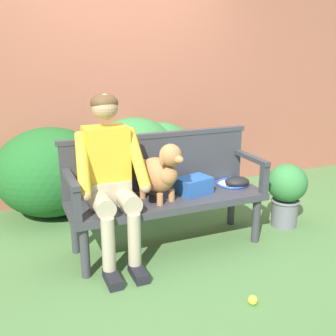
# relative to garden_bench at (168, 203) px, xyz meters

# --- Properties ---
(ground_plane) EXTENTS (40.00, 40.00, 0.00)m
(ground_plane) POSITION_rel_garden_bench_xyz_m (0.00, 0.00, -0.40)
(ground_plane) COLOR #4C753D
(brick_garden_fence) EXTENTS (8.00, 0.30, 2.73)m
(brick_garden_fence) POSITION_rel_garden_bench_xyz_m (0.00, 1.57, 0.96)
(brick_garden_fence) COLOR #9E5642
(brick_garden_fence) RESTS_ON ground
(hedge_bush_far_right) EXTENTS (1.12, 1.11, 0.90)m
(hedge_bush_far_right) POSITION_rel_garden_bench_xyz_m (-0.82, 1.16, 0.05)
(hedge_bush_far_right) COLOR #1E5B23
(hedge_bush_far_right) RESTS_ON ground
(hedge_bush_mid_right) EXTENTS (0.92, 0.66, 0.87)m
(hedge_bush_mid_right) POSITION_rel_garden_bench_xyz_m (0.40, 1.20, 0.03)
(hedge_bush_mid_right) COLOR #337538
(hedge_bush_mid_right) RESTS_ON ground
(hedge_bush_far_left) EXTENTS (1.03, 0.93, 0.94)m
(hedge_bush_far_left) POSITION_rel_garden_bench_xyz_m (0.09, 1.18, 0.07)
(hedge_bush_far_left) COLOR #337538
(hedge_bush_far_left) RESTS_ON ground
(garden_bench) EXTENTS (1.67, 0.54, 0.46)m
(garden_bench) POSITION_rel_garden_bench_xyz_m (0.00, 0.00, 0.00)
(garden_bench) COLOR #38383D
(garden_bench) RESTS_ON ground
(bench_backrest) EXTENTS (1.71, 0.06, 0.50)m
(bench_backrest) POSITION_rel_garden_bench_xyz_m (0.00, 0.24, 0.31)
(bench_backrest) COLOR #38383D
(bench_backrest) RESTS_ON garden_bench
(bench_armrest_left_end) EXTENTS (0.06, 0.54, 0.28)m
(bench_armrest_left_end) POSITION_rel_garden_bench_xyz_m (-0.79, -0.09, 0.26)
(bench_armrest_left_end) COLOR #38383D
(bench_armrest_left_end) RESTS_ON garden_bench
(bench_armrest_right_end) EXTENTS (0.06, 0.54, 0.28)m
(bench_armrest_right_end) POSITION_rel_garden_bench_xyz_m (0.79, -0.09, 0.26)
(bench_armrest_right_end) COLOR #38383D
(bench_armrest_right_end) RESTS_ON garden_bench
(person_seated) EXTENTS (0.56, 0.67, 1.33)m
(person_seated) POSITION_rel_garden_bench_xyz_m (-0.49, -0.02, 0.33)
(person_seated) COLOR black
(person_seated) RESTS_ON ground
(dog_on_bench) EXTENTS (0.35, 0.49, 0.49)m
(dog_on_bench) POSITION_rel_garden_bench_xyz_m (-0.09, -0.06, 0.31)
(dog_on_bench) COLOR #AD7042
(dog_on_bench) RESTS_ON garden_bench
(tennis_racket) EXTENTS (0.39, 0.57, 0.03)m
(tennis_racket) POSITION_rel_garden_bench_xyz_m (0.67, 0.09, 0.07)
(tennis_racket) COLOR blue
(tennis_racket) RESTS_ON garden_bench
(baseball_glove) EXTENTS (0.26, 0.22, 0.09)m
(baseball_glove) POSITION_rel_garden_bench_xyz_m (0.67, -0.00, 0.10)
(baseball_glove) COLOR black
(baseball_glove) RESTS_ON garden_bench
(sports_bag) EXTENTS (0.32, 0.26, 0.14)m
(sports_bag) POSITION_rel_garden_bench_xyz_m (0.24, -0.01, 0.13)
(sports_bag) COLOR #2856A3
(sports_bag) RESTS_ON garden_bench
(tennis_ball) EXTENTS (0.07, 0.07, 0.07)m
(tennis_ball) POSITION_rel_garden_bench_xyz_m (0.21, -0.98, -0.37)
(tennis_ball) COLOR #CCDB33
(tennis_ball) RESTS_ON ground
(potted_plant) EXTENTS (0.38, 0.38, 0.62)m
(potted_plant) POSITION_rel_garden_bench_xyz_m (1.21, -0.03, -0.04)
(potted_plant) COLOR slate
(potted_plant) RESTS_ON ground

